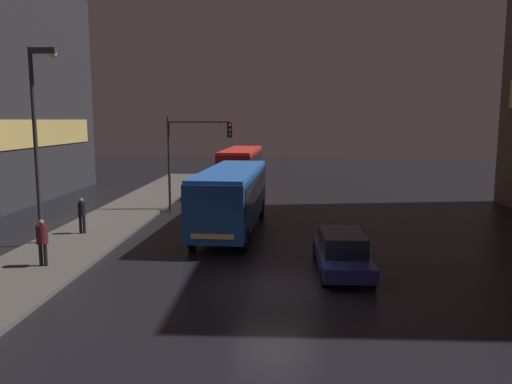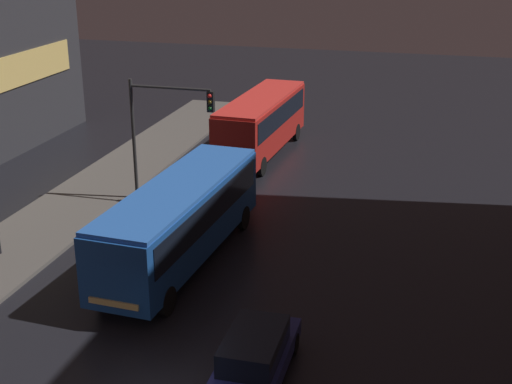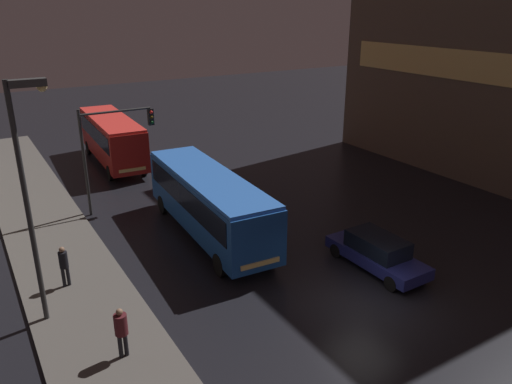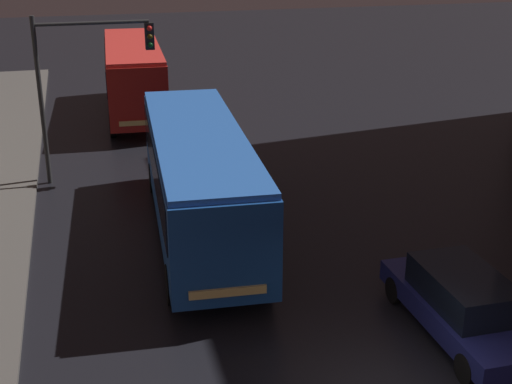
{
  "view_description": "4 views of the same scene",
  "coord_description": "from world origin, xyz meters",
  "px_view_note": "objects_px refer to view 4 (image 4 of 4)",
  "views": [
    {
      "loc": [
        0.21,
        -15.97,
        5.59
      ],
      "look_at": [
        -1.0,
        9.57,
        1.88
      ],
      "focal_mm": 35.0,
      "sensor_mm": 36.0,
      "label": 1
    },
    {
      "loc": [
        7.11,
        -14.46,
        12.08
      ],
      "look_at": [
        0.5,
        9.65,
        2.77
      ],
      "focal_mm": 50.0,
      "sensor_mm": 36.0,
      "label": 2
    },
    {
      "loc": [
        -11.8,
        -11.63,
        10.78
      ],
      "look_at": [
        0.64,
        8.9,
        1.66
      ],
      "focal_mm": 35.0,
      "sensor_mm": 36.0,
      "label": 3
    },
    {
      "loc": [
        -5.28,
        -10.28,
        8.8
      ],
      "look_at": [
        -0.61,
        8.24,
        1.36
      ],
      "focal_mm": 50.0,
      "sensor_mm": 36.0,
      "label": 4
    }
  ],
  "objects_px": {
    "bus_far": "(133,72)",
    "bus_near": "(199,172)",
    "traffic_light_main": "(82,69)",
    "car_taxi": "(462,303)"
  },
  "relations": [
    {
      "from": "bus_far",
      "to": "traffic_light_main",
      "type": "relative_size",
      "value": 1.71
    },
    {
      "from": "bus_near",
      "to": "car_taxi",
      "type": "distance_m",
      "value": 8.24
    },
    {
      "from": "bus_near",
      "to": "car_taxi",
      "type": "relative_size",
      "value": 2.22
    },
    {
      "from": "car_taxi",
      "to": "traffic_light_main",
      "type": "bearing_deg",
      "value": -58.75
    },
    {
      "from": "bus_near",
      "to": "car_taxi",
      "type": "xyz_separation_m",
      "value": [
        4.71,
        -6.66,
        -1.18
      ]
    },
    {
      "from": "car_taxi",
      "to": "traffic_light_main",
      "type": "distance_m",
      "value": 14.82
    },
    {
      "from": "bus_far",
      "to": "bus_near",
      "type": "bearing_deg",
      "value": 95.12
    },
    {
      "from": "bus_near",
      "to": "traffic_light_main",
      "type": "height_order",
      "value": "traffic_light_main"
    },
    {
      "from": "bus_near",
      "to": "car_taxi",
      "type": "bearing_deg",
      "value": 128.44
    },
    {
      "from": "bus_far",
      "to": "car_taxi",
      "type": "distance_m",
      "value": 21.47
    }
  ]
}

